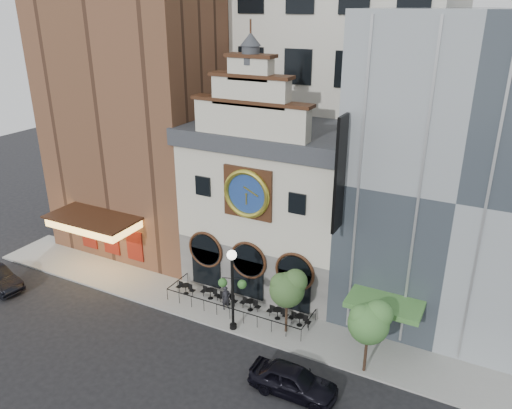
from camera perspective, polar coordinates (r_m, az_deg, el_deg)
The scene contains 18 objects.
ground at distance 34.64m, azimuth -4.02°, elevation -14.14°, with size 120.00×120.00×0.00m, color black.
sidewalk at distance 36.36m, azimuth -1.94°, elevation -12.01°, with size 44.00×5.00×0.15m, color gray.
clock_building at distance 37.47m, azimuth 1.92°, elevation 0.51°, with size 12.60×8.78×18.65m.
theater_building at distance 44.44m, azimuth -12.32°, elevation 11.39°, with size 14.00×15.60×25.00m.
retail_building at distance 35.24m, azimuth 23.06°, elevation 3.28°, with size 14.00×14.40×20.00m.
office_tower at distance 46.17m, azimuth 9.19°, elevation 21.23°, with size 20.00×16.00×40.00m, color beige.
cafe_railing at distance 36.07m, azimuth -1.95°, elevation -11.32°, with size 10.60×2.60×0.90m, color black, non-canonical shape.
bistro_0 at distance 38.17m, azimuth -8.04°, elevation -9.47°, with size 1.58×0.68×0.90m.
bistro_1 at distance 37.41m, azimuth -5.25°, elevation -10.04°, with size 1.58×0.68×0.90m.
bistro_2 at distance 36.65m, azimuth -3.29°, elevation -10.72°, with size 1.58×0.68×0.90m.
bistro_3 at distance 36.00m, azimuth -0.67°, elevation -11.35°, with size 1.58×0.68×0.90m.
bistro_4 at distance 35.16m, azimuth 2.48°, elevation -12.28°, with size 1.58×0.68×0.90m.
bistro_5 at distance 34.61m, azimuth 5.00°, elevation -12.97°, with size 1.58×0.68×0.90m.
car_right at distance 29.58m, azimuth 4.28°, elevation -19.41°, with size 2.03×5.05×1.72m, color black.
pedestrian at distance 35.96m, azimuth -3.44°, elevation -10.61°, with size 0.65×0.43×1.79m, color black.
lamppost at distance 32.54m, azimuth -2.73°, elevation -8.76°, with size 1.81×0.99×5.86m.
tree_left at distance 32.44m, azimuth 3.66°, elevation -9.42°, with size 2.38×2.29×4.58m.
tree_right at distance 29.81m, azimuth 12.87°, elevation -12.83°, with size 2.47×2.38×4.77m.
Camera 1 is at (14.98, -23.67, 20.38)m, focal length 35.00 mm.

